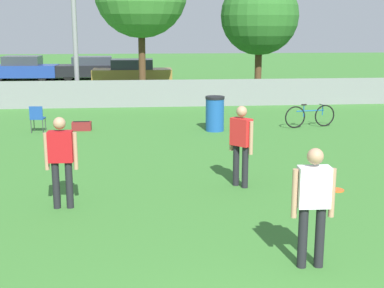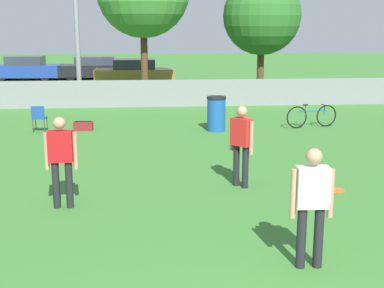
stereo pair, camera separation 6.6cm
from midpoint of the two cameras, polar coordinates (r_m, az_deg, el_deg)
name	(u,v)px [view 1 (the left image)]	position (r m, az deg, el deg)	size (l,w,h in m)	color
fence_backline	(165,93)	(21.75, -2.97, 5.42)	(23.93, 0.07, 1.21)	gray
tree_far_right	(260,16)	(25.31, 7.14, 13.41)	(3.58, 3.58, 5.47)	#4C331E
player_receiver_white	(313,199)	(7.35, 12.55, -5.75)	(0.59, 0.23, 1.67)	black
player_defender_red	(241,140)	(10.84, 5.08, 0.41)	(0.45, 0.47, 1.67)	black
player_thrower_red	(61,156)	(9.79, -13.98, -1.23)	(0.59, 0.23, 1.67)	black
frisbee_disc	(337,190)	(11.13, 15.02, -4.76)	(0.29, 0.29, 0.03)	#E5591E
folding_chair_sideline	(37,117)	(17.13, -16.29, 2.80)	(0.42, 0.43, 0.83)	#333338
bicycle_sideline	(310,116)	(17.76, 12.38, 2.94)	(1.76, 0.49, 0.76)	black
trash_bin	(215,114)	(16.73, 2.34, 3.27)	(0.60, 0.60, 1.09)	#194C99
gear_bag_sideline	(82,126)	(17.22, -11.79, 1.88)	(0.60, 0.33, 0.29)	maroon
parked_car_blue	(23,69)	(34.23, -17.65, 7.68)	(4.18, 1.89, 1.44)	black
parked_car_dark	(92,68)	(33.78, -10.63, 7.97)	(4.66, 2.04, 1.38)	black
parked_car_tan	(132,73)	(29.73, -6.45, 7.56)	(4.33, 1.72, 1.44)	black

